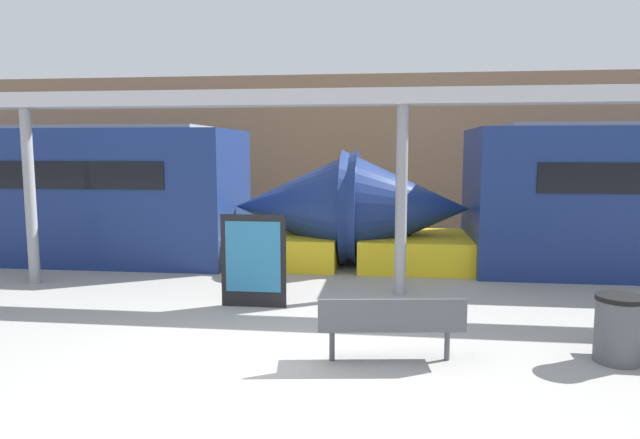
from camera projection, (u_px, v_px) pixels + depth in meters
The scene contains 8 objects.
ground_plane at pixel (265, 372), 6.81m from camera, with size 60.00×60.00×0.00m, color #9E9B96.
station_wall at pixel (345, 154), 18.31m from camera, with size 56.00×0.20×5.00m, color #937051.
bench_near at pixel (391, 322), 7.06m from camera, with size 1.86×0.68×0.84m.
trash_bin at pixel (618, 329), 7.09m from camera, with size 0.59×0.59×0.85m.
poster_board at pixel (253, 261), 9.55m from camera, with size 1.10×0.07×1.57m.
support_column_near at pixel (401, 201), 10.30m from camera, with size 0.21×0.21×3.43m, color gray.
support_column_far at pixel (30, 197), 11.17m from camera, with size 0.21×0.21×3.43m, color gray.
canopy_beam at pixel (403, 97), 10.07m from camera, with size 28.00×0.60×0.28m, color #B7B7BC.
Camera 1 is at (1.45, -6.41, 2.65)m, focal length 32.00 mm.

